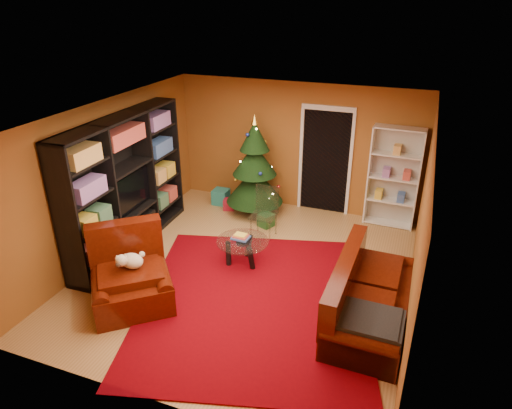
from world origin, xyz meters
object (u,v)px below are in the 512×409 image
at_px(gift_box_red, 229,204).
at_px(dog, 132,261).
at_px(coffee_table, 243,252).
at_px(armchair, 131,277).
at_px(white_bookshelf, 393,178).
at_px(acrylic_chair, 264,216).
at_px(sofa, 372,292).
at_px(gift_box_green, 266,220).
at_px(rug, 253,301).
at_px(gift_box_teal, 221,197).
at_px(christmas_tree, 255,167).
at_px(media_unit, 126,184).

xyz_separation_m(gift_box_red, dog, (-0.02, -3.34, 0.57)).
relative_size(gift_box_red, coffee_table, 0.26).
distance_m(gift_box_red, dog, 3.39).
relative_size(gift_box_red, armchair, 0.19).
bearing_deg(gift_box_red, white_bookshelf, 8.69).
height_order(white_bookshelf, armchair, white_bookshelf).
bearing_deg(acrylic_chair, sofa, -38.24).
bearing_deg(gift_box_green, armchair, -108.76).
bearing_deg(dog, coffee_table, 13.89).
relative_size(armchair, dog, 2.95).
height_order(rug, dog, dog).
relative_size(sofa, coffee_table, 2.46).
relative_size(gift_box_teal, gift_box_red, 1.42).
bearing_deg(sofa, gift_box_teal, 53.10).
distance_m(christmas_tree, acrylic_chair, 1.20).
distance_m(media_unit, armchair, 1.92).
height_order(white_bookshelf, coffee_table, white_bookshelf).
xyz_separation_m(gift_box_red, armchair, (-0.03, -3.41, 0.35)).
bearing_deg(christmas_tree, media_unit, -128.34).
height_order(armchair, sofa, armchair).
height_order(media_unit, white_bookshelf, media_unit).
bearing_deg(coffee_table, gift_box_red, 119.86).
height_order(gift_box_teal, gift_box_red, gift_box_teal).
xyz_separation_m(christmas_tree, white_bookshelf, (2.64, 0.42, -0.03)).
relative_size(christmas_tree, sofa, 0.96).
bearing_deg(christmas_tree, rug, -69.62).
bearing_deg(gift_box_red, christmas_tree, 6.99).
bearing_deg(christmas_tree, armchair, -99.42).
xyz_separation_m(christmas_tree, gift_box_green, (0.43, -0.51, -0.87)).
relative_size(gift_box_teal, white_bookshelf, 0.16).
height_order(gift_box_green, coffee_table, coffee_table).
bearing_deg(rug, gift_box_red, 120.05).
relative_size(media_unit, sofa, 1.43).
bearing_deg(armchair, media_unit, 84.56).
relative_size(gift_box_red, acrylic_chair, 0.26).
bearing_deg(rug, sofa, 6.99).
xyz_separation_m(rug, acrylic_chair, (-0.53, 1.92, 0.42)).
distance_m(media_unit, gift_box_teal, 2.48).
height_order(christmas_tree, sofa, christmas_tree).
distance_m(media_unit, coffee_table, 2.31).
xyz_separation_m(gift_box_teal, armchair, (0.25, -3.61, 0.30)).
bearing_deg(gift_box_teal, gift_box_red, -35.34).
bearing_deg(dog, christmas_tree, 40.63).
distance_m(media_unit, white_bookshelf, 4.88).
bearing_deg(gift_box_red, gift_box_teal, 144.66).
bearing_deg(coffee_table, gift_box_green, 93.49).
bearing_deg(white_bookshelf, media_unit, -147.93).
bearing_deg(white_bookshelf, sofa, -86.50).
distance_m(gift_box_teal, dog, 3.59).
xyz_separation_m(rug, sofa, (1.65, 0.20, 0.45)).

